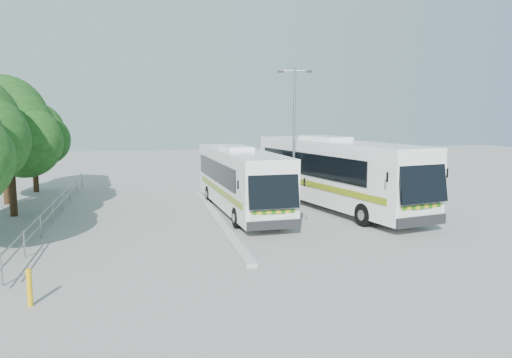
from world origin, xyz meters
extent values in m
plane|color=gray|center=(0.00, 0.00, 0.00)|extent=(100.00, 100.00, 0.00)
cube|color=#B2B2AD|center=(-2.30, 2.00, 0.07)|extent=(0.40, 16.00, 0.15)
cylinder|color=gray|center=(-10.00, 4.00, 0.95)|extent=(0.06, 22.00, 0.06)
cylinder|color=gray|center=(-10.00, 4.00, 0.55)|extent=(0.06, 22.00, 0.06)
cylinder|color=gray|center=(-10.00, -6.00, 0.50)|extent=(0.06, 0.06, 1.00)
cylinder|color=gray|center=(-10.00, 14.00, 0.50)|extent=(0.06, 0.06, 1.00)
cylinder|color=#382314|center=(-12.20, 5.10, 1.52)|extent=(0.36, 0.36, 3.04)
sphere|color=#16380F|center=(-12.20, 5.10, 4.28)|extent=(4.42, 4.42, 4.42)
sphere|color=#16380F|center=(-11.37, 4.55, 3.80)|extent=(3.59, 3.59, 3.59)
cylinder|color=#382314|center=(-13.40, 8.80, 1.72)|extent=(0.36, 0.36, 3.43)
sphere|color=#16380F|center=(-13.40, 8.80, 4.84)|extent=(4.99, 4.99, 4.99)
sphere|color=#16380F|center=(-12.46, 8.18, 4.29)|extent=(4.06, 4.06, 4.06)
cylinder|color=#382314|center=(-12.70, 13.30, 1.39)|extent=(0.36, 0.36, 2.77)
sphere|color=#16380F|center=(-12.70, 13.30, 3.91)|extent=(4.03, 4.03, 4.03)
sphere|color=#16380F|center=(-11.94, 12.80, 3.46)|extent=(3.28, 3.28, 3.28)
sphere|color=#16380F|center=(-13.33, 13.93, 4.41)|extent=(3.02, 3.02, 3.02)
cube|color=white|center=(-0.81, 3.71, 1.79)|extent=(2.95, 11.54, 2.91)
cube|color=black|center=(-0.52, -2.02, 2.14)|extent=(2.21, 0.54, 1.85)
cube|color=black|center=(-2.04, 4.23, 2.14)|extent=(0.51, 9.14, 1.05)
cube|color=black|center=(0.37, 4.35, 2.14)|extent=(0.51, 9.14, 1.05)
cube|color=#0E630F|center=(-2.00, 3.37, 1.24)|extent=(0.53, 9.90, 0.27)
cylinder|color=black|center=(-1.69, -0.05, 0.48)|extent=(0.33, 0.97, 0.95)
cylinder|color=black|center=(0.46, 0.06, 0.48)|extent=(0.33, 0.97, 0.95)
cylinder|color=black|center=(-2.04, 6.90, 0.48)|extent=(0.33, 0.97, 0.95)
cylinder|color=black|center=(0.11, 7.00, 0.48)|extent=(0.33, 0.97, 0.95)
cube|color=white|center=(4.37, 3.37, 2.03)|extent=(5.37, 13.29, 3.31)
cube|color=black|center=(5.73, -3.03, 2.44)|extent=(2.54, 1.00, 2.10)
cube|color=black|center=(2.89, 3.72, 2.44)|extent=(2.23, 10.19, 1.19)
cube|color=black|center=(5.58, 4.29, 2.44)|extent=(2.23, 10.19, 1.19)
cube|color=#11550C|center=(3.09, 2.76, 1.41)|extent=(2.39, 11.03, 0.30)
cylinder|color=black|center=(4.05, -1.02, 0.54)|extent=(0.54, 1.13, 1.08)
cylinder|color=black|center=(6.45, -0.51, 0.54)|extent=(0.54, 1.13, 1.08)
cylinder|color=black|center=(2.40, 6.71, 0.54)|extent=(0.54, 1.13, 1.08)
cylinder|color=black|center=(4.80, 7.23, 0.54)|extent=(0.54, 1.13, 1.08)
cylinder|color=#94969C|center=(2.43, 4.64, 3.83)|extent=(0.19, 0.19, 7.66)
cylinder|color=#94969C|center=(2.43, 4.64, 7.47)|extent=(1.50, 0.48, 0.08)
cube|color=black|center=(1.69, 4.84, 7.42)|extent=(0.37, 0.25, 0.11)
cube|color=black|center=(3.17, 4.44, 7.42)|extent=(0.37, 0.25, 0.11)
cylinder|color=#DFA20D|center=(-8.84, -7.89, 0.51)|extent=(0.18, 0.18, 1.03)
camera|label=1|loc=(-5.79, -21.78, 5.14)|focal=35.00mm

